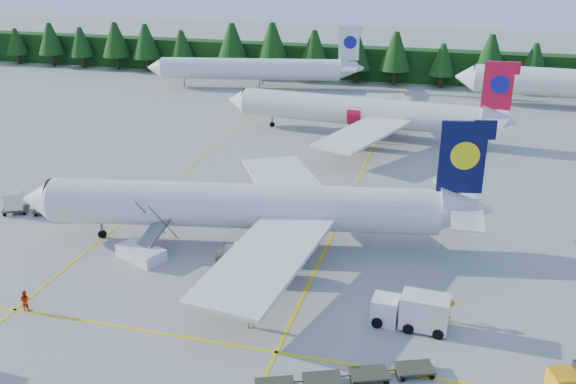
% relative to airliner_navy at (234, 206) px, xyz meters
% --- Properties ---
extents(ground, '(320.00, 320.00, 0.00)m').
position_rel_airliner_navy_xyz_m(ground, '(2.03, -8.73, -3.51)').
color(ground, '#9F9F9A').
rests_on(ground, ground).
extents(taxi_stripe_a, '(0.25, 120.00, 0.01)m').
position_rel_airliner_navy_xyz_m(taxi_stripe_a, '(-11.97, 11.27, -3.50)').
color(taxi_stripe_a, yellow).
rests_on(taxi_stripe_a, ground).
extents(taxi_stripe_b, '(0.25, 120.00, 0.01)m').
position_rel_airliner_navy_xyz_m(taxi_stripe_b, '(8.03, 11.27, -3.50)').
color(taxi_stripe_b, yellow).
rests_on(taxi_stripe_b, ground).
extents(taxi_stripe_cross, '(80.00, 0.25, 0.01)m').
position_rel_airliner_navy_xyz_m(taxi_stripe_cross, '(2.03, -14.73, -3.50)').
color(taxi_stripe_cross, yellow).
rests_on(taxi_stripe_cross, ground).
extents(treeline_hedge, '(220.00, 4.00, 6.00)m').
position_rel_airliner_navy_xyz_m(treeline_hedge, '(2.03, 73.27, -0.51)').
color(treeline_hedge, black).
rests_on(treeline_hedge, ground).
extents(airliner_navy, '(39.82, 32.48, 11.67)m').
position_rel_airliner_navy_xyz_m(airliner_navy, '(0.00, 0.00, 0.00)').
color(airliner_navy, silver).
rests_on(airliner_navy, ground).
extents(airliner_red, '(38.62, 31.66, 11.23)m').
position_rel_airliner_navy_xyz_m(airliner_red, '(4.36, 35.72, -0.13)').
color(airliner_red, silver).
rests_on(airliner_red, ground).
extents(airliner_far_left, '(37.53, 10.32, 11.01)m').
position_rel_airliner_navy_xyz_m(airliner_far_left, '(-19.36, 60.08, -0.05)').
color(airliner_far_left, silver).
rests_on(airliner_far_left, ground).
extents(airstairs, '(5.02, 6.38, 3.76)m').
position_rel_airliner_navy_xyz_m(airstairs, '(-6.55, -4.74, -2.69)').
color(airstairs, silver).
rests_on(airstairs, ground).
extents(service_truck, '(5.42, 2.26, 2.56)m').
position_rel_airliner_navy_xyz_m(service_truck, '(16.22, -9.31, -2.24)').
color(service_truck, silver).
rests_on(service_truck, ground).
extents(baggage_tug, '(3.29, 2.51, 1.57)m').
position_rel_airliner_navy_xyz_m(baggage_tug, '(26.45, -13.62, -2.74)').
color(baggage_tug, orange).
rests_on(baggage_tug, ground).
extents(dolly_train, '(10.72, 6.08, 0.14)m').
position_rel_airliner_navy_xyz_m(dolly_train, '(12.99, -16.54, -3.07)').
color(dolly_train, '#333627').
rests_on(dolly_train, ground).
extents(uld_pair, '(5.90, 3.42, 1.83)m').
position_rel_airliner_navy_xyz_m(uld_pair, '(-21.75, 1.02, -2.27)').
color(uld_pair, '#333627').
rests_on(uld_pair, ground).
extents(crew_a, '(0.83, 0.67, 1.98)m').
position_rel_airliner_navy_xyz_m(crew_a, '(5.50, -12.43, -2.52)').
color(crew_a, '#D76B04').
rests_on(crew_a, ground).
extents(crew_b, '(0.81, 0.65, 1.60)m').
position_rel_airliner_navy_xyz_m(crew_b, '(-11.13, -14.54, -2.71)').
color(crew_b, red).
rests_on(crew_b, ground).
extents(crew_c, '(0.50, 0.74, 1.76)m').
position_rel_airliner_navy_xyz_m(crew_c, '(18.88, -8.07, -2.63)').
color(crew_c, orange).
rests_on(crew_c, ground).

